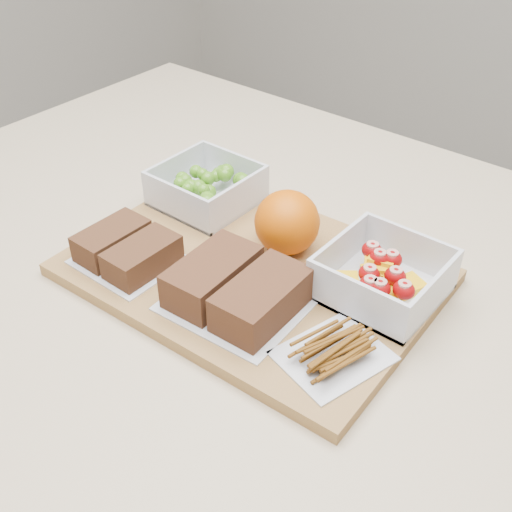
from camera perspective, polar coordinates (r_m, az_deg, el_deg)
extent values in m
cube|color=beige|center=(1.12, -0.14, -19.76)|extent=(1.20, 0.90, 0.90)
cube|color=#A27843|center=(0.78, -0.37, -1.48)|extent=(0.43, 0.32, 0.02)
cube|color=silver|center=(0.90, -4.36, 4.97)|extent=(0.12, 0.12, 0.00)
cube|color=silver|center=(0.92, -1.93, 7.73)|extent=(0.12, 0.00, 0.05)
cube|color=silver|center=(0.85, -7.13, 4.68)|extent=(0.12, 0.00, 0.05)
cube|color=silver|center=(0.85, -1.50, 5.02)|extent=(0.00, 0.11, 0.05)
cube|color=silver|center=(0.92, -7.15, 7.41)|extent=(0.00, 0.11, 0.05)
sphere|color=#4C871C|center=(0.89, -5.79, 6.13)|extent=(0.02, 0.02, 0.02)
sphere|color=#4C871C|center=(0.89, -6.31, 6.69)|extent=(0.02, 0.02, 0.02)
sphere|color=#4C871C|center=(0.90, -3.00, 7.40)|extent=(0.02, 0.02, 0.02)
sphere|color=#4C871C|center=(0.88, -4.22, 5.70)|extent=(0.02, 0.02, 0.02)
sphere|color=#4C871C|center=(0.91, -5.35, 7.48)|extent=(0.02, 0.02, 0.02)
sphere|color=#4C871C|center=(0.88, -5.06, 5.87)|extent=(0.02, 0.02, 0.02)
sphere|color=#4C871C|center=(0.90, -4.78, 7.27)|extent=(0.02, 0.02, 0.02)
sphere|color=#4C871C|center=(0.83, -4.41, 4.75)|extent=(0.02, 0.02, 0.02)
sphere|color=#4C871C|center=(0.89, -1.37, 6.76)|extent=(0.02, 0.02, 0.02)
sphere|color=#4C871C|center=(0.90, -2.66, 7.51)|extent=(0.02, 0.02, 0.02)
sphere|color=#4C871C|center=(0.89, -6.78, 6.45)|extent=(0.02, 0.02, 0.02)
sphere|color=#4C871C|center=(0.88, -1.19, 6.70)|extent=(0.02, 0.02, 0.02)
sphere|color=#4C871C|center=(0.85, -6.29, 4.89)|extent=(0.02, 0.02, 0.02)
sphere|color=#4C871C|center=(0.91, -3.36, 7.31)|extent=(0.02, 0.02, 0.02)
sphere|color=#4C871C|center=(0.90, -4.33, 6.88)|extent=(0.02, 0.02, 0.02)
sphere|color=#4C871C|center=(0.90, -2.78, 7.24)|extent=(0.02, 0.02, 0.02)
sphere|color=#4C871C|center=(0.84, -4.34, 5.03)|extent=(0.02, 0.02, 0.02)
sphere|color=#4C871C|center=(0.84, -4.08, 3.60)|extent=(0.02, 0.02, 0.02)
sphere|color=#4C871C|center=(0.90, -3.59, 7.11)|extent=(0.02, 0.02, 0.02)
sphere|color=#4C871C|center=(0.88, -6.09, 5.98)|extent=(0.02, 0.02, 0.02)
sphere|color=#4C871C|center=(0.92, -2.98, 7.44)|extent=(0.02, 0.02, 0.02)
sphere|color=#4C871C|center=(0.86, -4.69, 5.88)|extent=(0.02, 0.02, 0.02)
sphere|color=#4C871C|center=(0.89, -5.15, 6.10)|extent=(0.02, 0.02, 0.02)
sphere|color=#4C871C|center=(0.90, -6.57, 6.89)|extent=(0.02, 0.02, 0.02)
cube|color=silver|center=(0.75, 11.05, -3.03)|extent=(0.13, 0.13, 0.00)
cube|color=silver|center=(0.78, 13.48, 0.58)|extent=(0.13, 0.00, 0.05)
cube|color=silver|center=(0.69, 8.77, -4.00)|extent=(0.13, 0.00, 0.05)
cube|color=silver|center=(0.71, 15.45, -3.44)|extent=(0.00, 0.12, 0.05)
cube|color=silver|center=(0.75, 7.32, 0.20)|extent=(0.00, 0.12, 0.05)
cube|color=#E4AA0C|center=(0.72, 10.71, -3.06)|extent=(0.04, 0.04, 0.01)
cube|color=#E4AA0C|center=(0.76, 11.28, -1.02)|extent=(0.05, 0.05, 0.01)
cube|color=#E4AA0C|center=(0.74, 12.02, -2.31)|extent=(0.04, 0.05, 0.01)
cube|color=#E4AA0C|center=(0.75, 13.28, -2.63)|extent=(0.04, 0.05, 0.01)
cube|color=#E4AA0C|center=(0.75, 10.64, -0.83)|extent=(0.04, 0.04, 0.01)
cube|color=#E4AA0C|center=(0.75, 11.16, -0.35)|extent=(0.04, 0.03, 0.01)
cube|color=#E4AA0C|center=(0.72, 8.06, -2.40)|extent=(0.04, 0.04, 0.01)
cube|color=#E4AA0C|center=(0.71, 11.25, -3.61)|extent=(0.04, 0.04, 0.01)
cube|color=#E4AA0C|center=(0.75, 10.56, -1.58)|extent=(0.04, 0.04, 0.01)
ellipsoid|color=#970708|center=(0.73, 12.26, -1.77)|extent=(0.03, 0.02, 0.02)
ellipsoid|color=#970708|center=(0.71, 10.93, -2.82)|extent=(0.03, 0.02, 0.02)
ellipsoid|color=#970708|center=(0.76, 10.27, 0.49)|extent=(0.03, 0.02, 0.02)
ellipsoid|color=#970708|center=(0.71, 13.00, -2.97)|extent=(0.03, 0.02, 0.02)
ellipsoid|color=#970708|center=(0.75, 10.91, -0.21)|extent=(0.03, 0.02, 0.02)
ellipsoid|color=#970708|center=(0.71, 10.08, -2.58)|extent=(0.03, 0.02, 0.02)
ellipsoid|color=#970708|center=(0.72, 10.02, -1.57)|extent=(0.03, 0.02, 0.02)
ellipsoid|color=#970708|center=(0.75, 11.96, -0.26)|extent=(0.03, 0.02, 0.02)
sphere|color=#D55905|center=(0.78, 2.78, 3.00)|extent=(0.08, 0.08, 0.08)
cube|color=silver|center=(0.80, -11.24, -0.40)|extent=(0.12, 0.10, 0.00)
cube|color=#51301B|center=(0.80, -12.66, 1.36)|extent=(0.05, 0.09, 0.03)
cube|color=#51301B|center=(0.77, -10.06, -0.09)|extent=(0.05, 0.09, 0.03)
cube|color=silver|center=(0.72, -1.68, -4.20)|extent=(0.16, 0.14, 0.00)
cube|color=#55311D|center=(0.72, -3.87, -1.82)|extent=(0.07, 0.12, 0.04)
cube|color=#55311D|center=(0.69, 0.56, -3.86)|extent=(0.07, 0.12, 0.04)
cube|color=silver|center=(0.66, 6.86, -8.80)|extent=(0.11, 0.13, 0.00)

